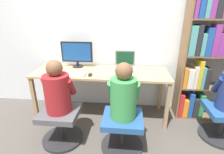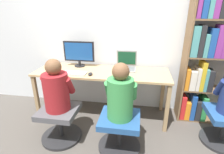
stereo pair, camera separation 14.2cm
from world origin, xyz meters
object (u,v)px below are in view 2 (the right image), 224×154
object	(u,v)px
bookshelf	(208,58)
keyboard	(72,73)
office_chair_right	(120,130)
laptop	(126,65)
person_at_monitor	(56,88)
person_at_laptop	(120,95)
office_chair_left	(60,121)
desktop_monitor	(79,53)

from	to	relation	value
bookshelf	keyboard	bearing A→B (deg)	-170.80
office_chair_right	bookshelf	size ratio (longest dim) A/B	0.26
laptop	person_at_monitor	bearing A→B (deg)	-133.61
office_chair_right	person_at_laptop	bearing A→B (deg)	90.00
office_chair_left	person_at_laptop	size ratio (longest dim) A/B	0.80
office_chair_right	person_at_laptop	xyz separation A→B (m)	(0.00, 0.00, 0.47)
desktop_monitor	laptop	bearing A→B (deg)	-0.74
office_chair_left	person_at_monitor	world-z (taller)	person_at_monitor
keyboard	desktop_monitor	bearing A→B (deg)	90.45
laptop	person_at_laptop	bearing A→B (deg)	-89.00
desktop_monitor	person_at_monitor	size ratio (longest dim) A/B	0.77
person_at_monitor	office_chair_left	bearing A→B (deg)	-90.00
bookshelf	person_at_monitor	bearing A→B (deg)	-158.39
office_chair_right	office_chair_left	bearing A→B (deg)	176.19
office_chair_left	laptop	bearing A→B (deg)	46.56
person_at_monitor	person_at_laptop	distance (m)	0.78
keyboard	laptop	bearing A→B (deg)	25.44
desktop_monitor	office_chair_left	distance (m)	1.08
office_chair_left	bookshelf	distance (m)	2.17
keyboard	office_chair_right	distance (m)	1.04
desktop_monitor	office_chair_right	bearing A→B (deg)	-48.75
desktop_monitor	laptop	distance (m)	0.76
office_chair_left	desktop_monitor	bearing A→B (deg)	88.77
person_at_monitor	bookshelf	bearing A→B (deg)	21.61
keyboard	person_at_monitor	distance (m)	0.45
office_chair_left	person_at_laptop	xyz separation A→B (m)	(0.78, -0.05, 0.47)
bookshelf	laptop	bearing A→B (deg)	177.52
desktop_monitor	office_chair_right	xyz separation A→B (m)	(0.76, -0.87, -0.70)
keyboard	office_chair_right	world-z (taller)	keyboard
office_chair_left	office_chair_right	xyz separation A→B (m)	(0.78, -0.05, 0.00)
laptop	office_chair_left	size ratio (longest dim) A/B	0.61
desktop_monitor	laptop	size ratio (longest dim) A/B	1.54
person_at_laptop	bookshelf	distance (m)	1.40
desktop_monitor	bookshelf	distance (m)	1.88
person_at_monitor	bookshelf	world-z (taller)	bookshelf
office_chair_right	bookshelf	distance (m)	1.56
laptop	person_at_monitor	distance (m)	1.11
laptop	desktop_monitor	bearing A→B (deg)	179.26
keyboard	bookshelf	distance (m)	1.91
desktop_monitor	person_at_laptop	world-z (taller)	desktop_monitor
desktop_monitor	bookshelf	bearing A→B (deg)	-1.79
laptop	bookshelf	xyz separation A→B (m)	(1.13, -0.05, 0.17)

